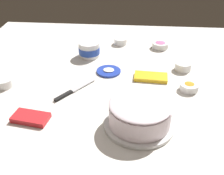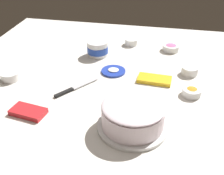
{
  "view_description": "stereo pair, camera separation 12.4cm",
  "coord_description": "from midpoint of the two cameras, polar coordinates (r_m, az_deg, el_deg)",
  "views": [
    {
      "loc": [
        0.15,
        -1.15,
        0.7
      ],
      "look_at": [
        0.06,
        -0.11,
        0.04
      ],
      "focal_mm": 45.39,
      "sensor_mm": 36.0,
      "label": 1
    },
    {
      "loc": [
        0.27,
        -1.14,
        0.7
      ],
      "look_at": [
        0.06,
        -0.11,
        0.04
      ],
      "focal_mm": 45.39,
      "sensor_mm": 36.0,
      "label": 2
    }
  ],
  "objects": [
    {
      "name": "sprinkle_bowl_blue",
      "position": [
        1.42,
        -23.38,
        0.91
      ],
      "size": [
        0.09,
        0.09,
        0.04
      ],
      "color": "white",
      "rests_on": "ground_plane"
    },
    {
      "name": "candy_box_lower",
      "position": [
        1.17,
        -19.04,
        -5.88
      ],
      "size": [
        0.15,
        0.1,
        0.02
      ],
      "primitive_type": "cube",
      "rotation": [
        0.0,
        0.0,
        -0.16
      ],
      "color": "red",
      "rests_on": "ground_plane"
    },
    {
      "name": "spreading_knife",
      "position": [
        1.29,
        -10.87,
        -0.86
      ],
      "size": [
        0.16,
        0.2,
        0.01
      ],
      "color": "silver",
      "rests_on": "ground_plane"
    },
    {
      "name": "sprinkle_bowl_orange",
      "position": [
        1.31,
        12.68,
        0.12
      ],
      "size": [
        0.09,
        0.09,
        0.03
      ],
      "color": "white",
      "rests_on": "ground_plane"
    },
    {
      "name": "frosted_cake",
      "position": [
        1.05,
        2.25,
        -5.51
      ],
      "size": [
        0.27,
        0.27,
        0.11
      ],
      "color": "white",
      "rests_on": "ground_plane"
    },
    {
      "name": "frosting_tub",
      "position": [
        1.58,
        -6.89,
        7.62
      ],
      "size": [
        0.12,
        0.12,
        0.08
      ],
      "color": "white",
      "rests_on": "ground_plane"
    },
    {
      "name": "frosting_tub_lid",
      "position": [
        1.43,
        -3.17,
        3.26
      ],
      "size": [
        0.12,
        0.12,
        0.02
      ],
      "color": "#233DAD",
      "rests_on": "ground_plane"
    },
    {
      "name": "sprinkle_bowl_rainbow",
      "position": [
        1.47,
        11.8,
        4.16
      ],
      "size": [
        0.08,
        0.08,
        0.04
      ],
      "color": "white",
      "rests_on": "ground_plane"
    },
    {
      "name": "sprinkle_bowl_pink",
      "position": [
        1.7,
        7.61,
        8.47
      ],
      "size": [
        0.1,
        0.1,
        0.04
      ],
      "color": "white",
      "rests_on": "ground_plane"
    },
    {
      "name": "ground_plane",
      "position": [
        1.36,
        -4.95,
        1.28
      ],
      "size": [
        1.54,
        1.54,
        0.0
      ],
      "primitive_type": "plane",
      "color": "silver"
    },
    {
      "name": "sprinkle_bowl_yellow",
      "position": [
        1.73,
        -0.34,
        9.32
      ],
      "size": [
        0.08,
        0.08,
        0.04
      ],
      "color": "white",
      "rests_on": "ground_plane"
    },
    {
      "name": "candy_box_upper",
      "position": [
        1.37,
        5.28,
        2.04
      ],
      "size": [
        0.16,
        0.09,
        0.02
      ],
      "primitive_type": "cube",
      "rotation": [
        0.0,
        0.0,
        -0.06
      ],
      "color": "yellow",
      "rests_on": "ground_plane"
    }
  ]
}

